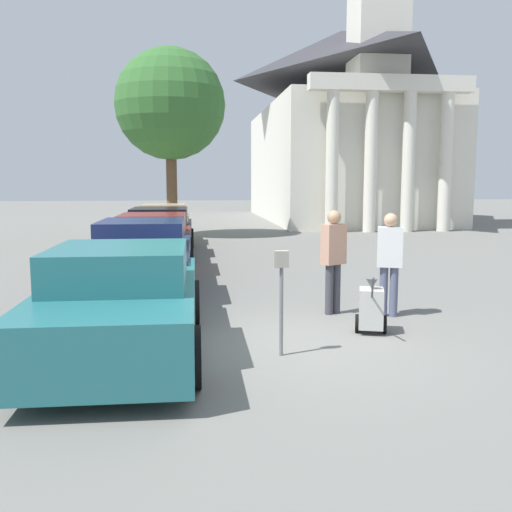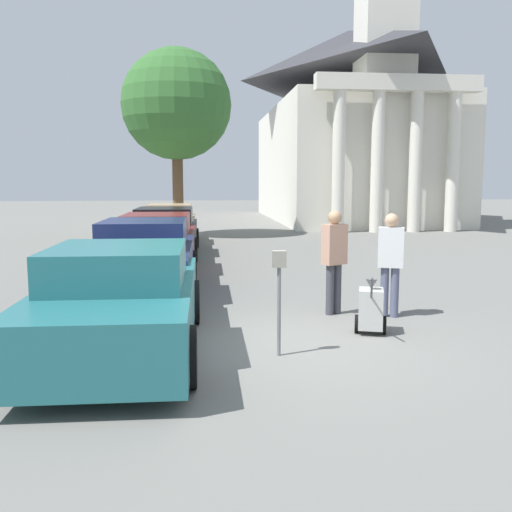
# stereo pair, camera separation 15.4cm
# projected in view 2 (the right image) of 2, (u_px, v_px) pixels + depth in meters

# --- Properties ---
(ground_plane) EXTENTS (120.00, 120.00, 0.00)m
(ground_plane) POSITION_uv_depth(u_px,v_px,m) (284.00, 346.00, 8.01)
(ground_plane) COLOR slate
(parked_car_teal) EXTENTS (2.11, 4.73, 1.47)m
(parked_car_teal) POSITION_uv_depth(u_px,v_px,m) (121.00, 302.00, 7.66)
(parked_car_teal) COLOR #23666B
(parked_car_teal) RESTS_ON ground_plane
(parked_car_navy) EXTENTS (2.00, 4.75, 1.55)m
(parked_car_navy) POSITION_uv_depth(u_px,v_px,m) (146.00, 261.00, 11.31)
(parked_car_navy) COLOR #19234C
(parked_car_navy) RESTS_ON ground_plane
(parked_car_maroon) EXTENTS (2.03, 5.04, 1.48)m
(parked_car_maroon) POSITION_uv_depth(u_px,v_px,m) (158.00, 244.00, 14.63)
(parked_car_maroon) COLOR maroon
(parked_car_maroon) RESTS_ON ground_plane
(parked_car_black) EXTENTS (2.11, 5.20, 1.47)m
(parked_car_black) POSITION_uv_depth(u_px,v_px,m) (165.00, 233.00, 18.01)
(parked_car_black) COLOR black
(parked_car_black) RESTS_ON ground_plane
(parked_car_tan) EXTENTS (1.97, 4.65, 1.45)m
(parked_car_tan) POSITION_uv_depth(u_px,v_px,m) (170.00, 225.00, 21.23)
(parked_car_tan) COLOR tan
(parked_car_tan) RESTS_ON ground_plane
(parking_meter) EXTENTS (0.18, 0.09, 1.41)m
(parking_meter) POSITION_uv_depth(u_px,v_px,m) (279.00, 283.00, 7.47)
(parking_meter) COLOR slate
(parking_meter) RESTS_ON ground_plane
(person_worker) EXTENTS (0.47, 0.40, 1.81)m
(person_worker) POSITION_uv_depth(u_px,v_px,m) (334.00, 255.00, 9.83)
(person_worker) COLOR #3F3F47
(person_worker) RESTS_ON ground_plane
(person_supervisor) EXTENTS (0.47, 0.34, 1.77)m
(person_supervisor) POSITION_uv_depth(u_px,v_px,m) (391.00, 258.00, 9.63)
(person_supervisor) COLOR #515670
(person_supervisor) RESTS_ON ground_plane
(equipment_cart) EXTENTS (0.53, 1.00, 1.00)m
(equipment_cart) POSITION_uv_depth(u_px,v_px,m) (371.00, 308.00, 8.65)
(equipment_cart) COLOR #B2B2AD
(equipment_cart) RESTS_ON ground_plane
(church) EXTENTS (8.97, 17.49, 24.99)m
(church) POSITION_uv_depth(u_px,v_px,m) (349.00, 116.00, 33.18)
(church) COLOR silver
(church) RESTS_ON ground_plane
(shade_tree) EXTENTS (4.46, 4.46, 7.61)m
(shade_tree) POSITION_uv_depth(u_px,v_px,m) (176.00, 105.00, 23.07)
(shade_tree) COLOR brown
(shade_tree) RESTS_ON ground_plane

